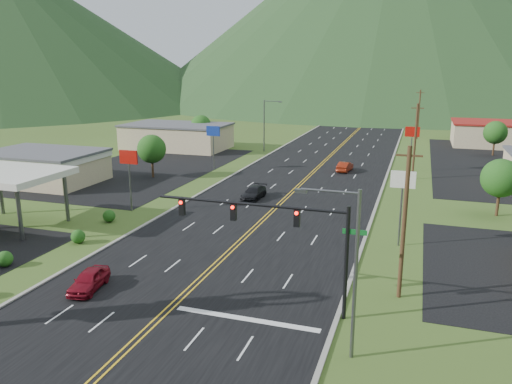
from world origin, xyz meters
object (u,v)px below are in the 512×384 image
(streetlight_east, at_px, (350,263))
(gas_canopy, at_px, (6,176))
(traffic_signal, at_px, (280,227))
(car_red_near, at_px, (89,280))
(car_dark_mid, at_px, (254,193))
(car_red_far, at_px, (345,167))
(streetlight_west, at_px, (266,122))

(streetlight_east, xyz_separation_m, gas_canopy, (-33.18, 12.00, -0.31))
(traffic_signal, xyz_separation_m, car_red_near, (-12.91, -1.46, -4.65))
(traffic_signal, height_order, streetlight_east, streetlight_east)
(streetlight_east, relative_size, car_dark_mid, 1.96)
(streetlight_east, height_order, car_red_far, streetlight_east)
(traffic_signal, height_order, gas_canopy, traffic_signal)
(streetlight_west, xyz_separation_m, car_red_near, (5.25, -57.46, -4.50))
(streetlight_east, bearing_deg, streetlight_west, 110.86)
(traffic_signal, distance_m, car_dark_mid, 26.90)
(gas_canopy, height_order, car_red_near, gas_canopy)
(car_red_near, bearing_deg, streetlight_west, 85.39)
(streetlight_east, height_order, gas_canopy, streetlight_east)
(car_dark_mid, relative_size, car_red_far, 1.09)
(gas_canopy, xyz_separation_m, car_red_near, (15.57, -9.46, -4.19))
(gas_canopy, relative_size, car_red_near, 2.51)
(streetlight_west, height_order, car_red_near, streetlight_west)
(car_dark_mid, height_order, car_red_far, car_red_far)
(car_red_near, bearing_deg, gas_canopy, 138.88)
(streetlight_east, bearing_deg, car_red_far, 98.46)
(gas_canopy, xyz_separation_m, car_red_far, (26.19, 34.98, -4.18))
(car_red_near, bearing_deg, car_red_far, 66.72)
(gas_canopy, relative_size, car_dark_mid, 2.18)
(streetlight_east, relative_size, streetlight_west, 1.00)
(streetlight_west, distance_m, gas_canopy, 49.10)
(traffic_signal, xyz_separation_m, car_red_far, (-2.29, 42.98, -4.64))
(car_red_near, height_order, car_red_far, car_red_far)
(streetlight_east, height_order, car_dark_mid, streetlight_east)
(car_red_far, bearing_deg, streetlight_east, 104.88)
(traffic_signal, xyz_separation_m, gas_canopy, (-28.48, 8.00, -0.46))
(gas_canopy, relative_size, car_red_far, 2.38)
(streetlight_west, distance_m, car_dark_mid, 32.81)
(traffic_signal, xyz_separation_m, car_dark_mid, (-9.89, 24.57, -4.66))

